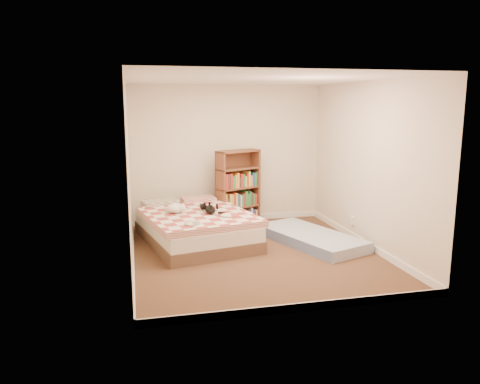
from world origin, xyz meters
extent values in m
cube|color=#462E1E|center=(0.00, 0.00, 0.00)|extent=(3.50, 4.00, 0.01)
cube|color=white|center=(0.00, 0.00, 2.50)|extent=(3.50, 4.00, 0.01)
cube|color=beige|center=(0.00, 2.00, 1.25)|extent=(3.50, 0.01, 2.50)
cube|color=beige|center=(0.00, -2.00, 1.25)|extent=(3.50, 0.01, 2.50)
cube|color=beige|center=(-1.75, 0.00, 1.25)|extent=(0.01, 4.00, 2.50)
cube|color=beige|center=(1.75, 0.00, 1.25)|extent=(0.01, 4.00, 2.50)
cube|color=white|center=(0.00, 1.99, 0.05)|extent=(3.50, 0.02, 0.10)
cube|color=white|center=(0.00, -1.99, 0.05)|extent=(3.50, 0.02, 0.10)
cube|color=white|center=(-1.74, 0.00, 0.05)|extent=(0.02, 4.00, 0.10)
cube|color=white|center=(1.74, 0.00, 0.05)|extent=(0.02, 4.00, 0.10)
cube|color=white|center=(1.74, 0.40, 0.30)|extent=(0.03, 0.09, 0.13)
cube|color=brown|center=(-0.77, 0.78, 0.09)|extent=(1.86, 2.34, 0.19)
cube|color=silver|center=(-0.77, 0.78, 0.29)|extent=(1.83, 2.29, 0.21)
cube|color=#A63E3D|center=(-0.77, 0.78, 0.45)|extent=(1.86, 1.99, 0.10)
cube|color=slate|center=(-1.11, 1.56, 0.48)|extent=(0.64, 0.48, 0.16)
cube|color=#A63E3D|center=(-0.42, 1.56, 0.48)|extent=(0.64, 0.48, 0.16)
cube|color=brown|center=(-0.26, 1.66, 0.68)|extent=(0.15, 0.26, 1.36)
cube|color=brown|center=(0.52, 1.66, 0.68)|extent=(0.15, 0.26, 1.36)
cube|color=brown|center=(0.13, 1.79, 0.68)|extent=(0.75, 0.35, 1.36)
cube|color=brown|center=(0.13, 1.66, 0.02)|extent=(0.85, 0.58, 0.03)
cube|color=brown|center=(0.13, 1.66, 0.69)|extent=(0.85, 0.58, 0.03)
cube|color=brown|center=(0.13, 1.66, 1.34)|extent=(0.85, 0.58, 0.03)
cube|color=#657AA9|center=(0.99, 0.32, 0.08)|extent=(1.42, 2.02, 0.17)
ellipsoid|color=black|center=(-0.55, 0.62, 0.56)|extent=(0.29, 0.38, 0.11)
sphere|color=black|center=(-0.55, 0.81, 0.57)|extent=(0.14, 0.14, 0.11)
cone|color=black|center=(-0.58, 0.84, 0.61)|extent=(0.05, 0.05, 0.04)
cone|color=black|center=(-0.52, 0.84, 0.61)|extent=(0.05, 0.05, 0.04)
cylinder|color=black|center=(-0.46, 0.39, 0.53)|extent=(0.12, 0.19, 0.04)
ellipsoid|color=silver|center=(-1.08, 0.77, 0.57)|extent=(0.29, 0.32, 0.15)
sphere|color=silver|center=(-0.99, 0.67, 0.59)|extent=(0.13, 0.13, 0.12)
sphere|color=silver|center=(-0.95, 0.63, 0.57)|extent=(0.06, 0.06, 0.05)
sphere|color=silver|center=(-1.20, 0.82, 0.56)|extent=(0.07, 0.07, 0.07)
camera|label=1|loc=(-1.70, -6.35, 2.17)|focal=35.00mm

